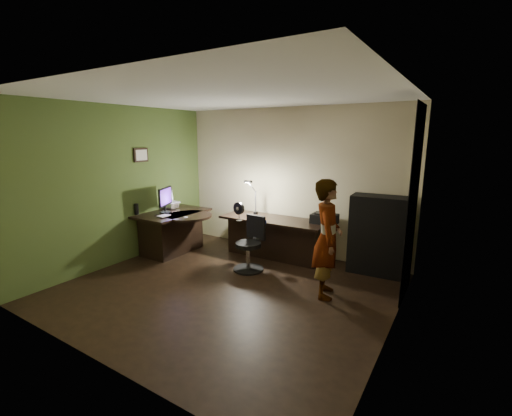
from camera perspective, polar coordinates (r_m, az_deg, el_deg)
The scene contains 27 objects.
floor at distance 5.16m, azimuth -4.89°, elevation -13.27°, with size 4.50×4.00×0.01m, color black.
ceiling at distance 4.70m, azimuth -5.51°, elevation 18.18°, with size 4.50×4.00×0.01m, color silver.
wall_back at distance 6.44m, azimuth 5.66°, elevation 4.41°, with size 4.50×0.01×2.70m, color tan.
wall_front at distance 3.41m, azimuth -25.96°, elevation -3.60°, with size 4.50×0.01×2.70m, color tan.
wall_left at distance 6.35m, azimuth -21.68°, elevation 3.51°, with size 0.01×4.00×2.70m, color tan.
wall_right at distance 3.86m, azimuth 22.66°, elevation -1.61°, with size 0.01×4.00×2.70m, color tan.
green_wall_overlay at distance 6.34m, azimuth -21.60°, elevation 3.50°, with size 0.00×4.00×2.70m, color #475F28.
arched_doorway at distance 4.98m, azimuth 24.68°, elevation 0.55°, with size 0.01×0.90×2.60m, color black.
french_door at distance 3.42m, azimuth 20.37°, elevation -8.36°, with size 0.02×0.92×2.10m, color white.
framed_picture at distance 6.55m, azimuth -18.66°, elevation 8.37°, with size 0.04×0.30×0.25m, color black.
desk_left at distance 6.71m, azimuth -13.57°, elevation -3.93°, with size 0.83×1.35×0.78m, color black.
desk_right at distance 6.26m, azimuth 2.85°, elevation -5.01°, with size 1.94×0.68×0.73m, color black.
cabinet at distance 5.82m, azimuth 19.57°, elevation -4.27°, with size 0.85×0.42×1.27m, color black.
laptop_stand at distance 6.96m, azimuth -14.05°, elevation 0.49°, with size 0.26×0.21×0.11m, color silver.
laptop at distance 6.90m, azimuth -13.88°, elevation 1.78°, with size 0.31×0.29×0.21m, color silver.
monitor at distance 6.52m, azimuth -14.95°, elevation 0.74°, with size 0.10×0.52×0.34m, color black.
mouse at distance 6.02m, azimuth -11.64°, elevation -1.54°, with size 0.05×0.08×0.03m, color silver.
phone at distance 6.69m, azimuth -14.99°, elevation -0.45°, with size 0.06×0.12×0.01m, color black.
pen at distance 6.37m, azimuth -16.39°, elevation -1.15°, with size 0.01×0.14×0.01m, color black.
speaker at distance 6.53m, azimuth -19.30°, elevation -0.17°, with size 0.08×0.08×0.20m, color black.
notepad at distance 6.28m, azimuth -15.12°, elevation -1.25°, with size 0.15×0.21×0.01m, color silver.
desk_fan at distance 6.00m, azimuth -2.83°, elevation -0.60°, with size 0.22×0.12×0.34m, color black.
headphones at distance 5.83m, azimuth 0.77°, elevation -2.20°, with size 0.19×0.08×0.09m, color #0D239D.
printer at distance 5.94m, azimuth 11.34°, elevation -1.71°, with size 0.42×0.33×0.19m, color black.
desk_lamp at distance 6.43m, azimuth -0.07°, elevation 2.05°, with size 0.18×0.33×0.73m, color black.
office_chair at distance 5.63m, azimuth -1.30°, elevation -6.06°, with size 0.50×0.50×0.90m, color black.
person at distance 4.77m, azimuth 11.78°, elevation -5.05°, with size 0.58×0.39×1.64m, color #D8A88C.
Camera 1 is at (2.82, -3.72, 2.20)m, focal length 24.00 mm.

